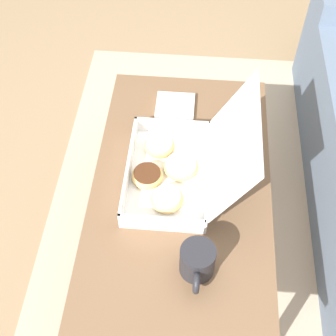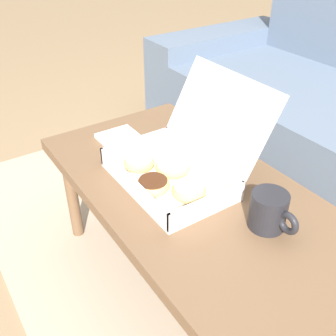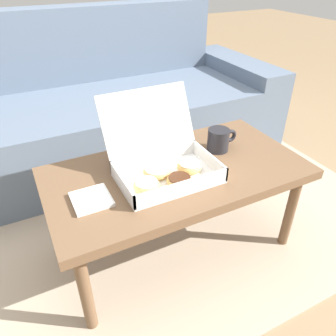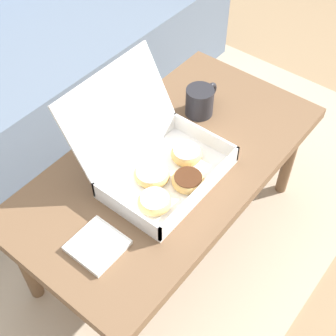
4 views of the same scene
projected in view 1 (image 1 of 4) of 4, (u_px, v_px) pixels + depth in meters
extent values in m
plane|color=#937756|center=(220.00, 264.00, 1.75)|extent=(12.00, 12.00, 0.00)
cube|color=tan|center=(301.00, 270.00, 1.73)|extent=(2.38, 1.98, 0.01)
cube|color=brown|center=(180.00, 199.00, 1.43)|extent=(1.05, 0.55, 0.04)
cylinder|color=brown|center=(134.00, 130.00, 1.90)|extent=(0.04, 0.04, 0.40)
cylinder|color=brown|center=(240.00, 137.00, 1.87)|extent=(0.04, 0.04, 0.40)
cube|color=white|center=(168.00, 177.00, 1.45)|extent=(0.38, 0.25, 0.01)
cube|color=white|center=(129.00, 168.00, 1.43)|extent=(0.38, 0.01, 0.06)
cube|color=white|center=(208.00, 173.00, 1.42)|extent=(0.38, 0.01, 0.06)
cube|color=white|center=(173.00, 126.00, 1.54)|extent=(0.01, 0.25, 0.06)
cube|color=white|center=(162.00, 223.00, 1.31)|extent=(0.01, 0.25, 0.06)
cube|color=white|center=(233.00, 145.00, 1.30)|extent=(0.38, 0.12, 0.23)
torus|color=#E0B266|center=(167.00, 199.00, 1.37)|extent=(0.10, 0.10, 0.04)
cylinder|color=white|center=(167.00, 197.00, 1.36)|extent=(0.08, 0.08, 0.02)
torus|color=#E0B266|center=(181.00, 167.00, 1.45)|extent=(0.11, 0.11, 0.03)
cylinder|color=white|center=(181.00, 165.00, 1.44)|extent=(0.09, 0.09, 0.01)
torus|color=#E0B266|center=(147.00, 176.00, 1.43)|extent=(0.10, 0.10, 0.03)
cylinder|color=#472614|center=(147.00, 174.00, 1.42)|extent=(0.08, 0.08, 0.01)
torus|color=#E0B266|center=(160.00, 146.00, 1.50)|extent=(0.10, 0.10, 0.04)
cylinder|color=white|center=(160.00, 144.00, 1.49)|extent=(0.08, 0.08, 0.02)
cylinder|color=#232328|center=(197.00, 260.00, 1.23)|extent=(0.09, 0.09, 0.10)
torus|color=#232328|center=(196.00, 282.00, 1.18)|extent=(0.06, 0.02, 0.06)
cube|color=white|center=(175.00, 107.00, 1.63)|extent=(0.13, 0.13, 0.02)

